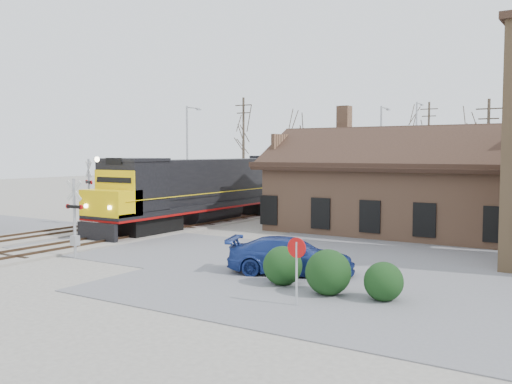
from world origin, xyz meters
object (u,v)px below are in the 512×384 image
at_px(locomotive_trailing, 335,177).
at_px(parked_car, 291,256).
at_px(locomotive_lead, 206,189).
at_px(depot, 394,192).

bearing_deg(locomotive_trailing, parked_car, -68.36).
bearing_deg(locomotive_lead, depot, 14.71).
relative_size(locomotive_lead, parked_car, 4.08).
bearing_deg(locomotive_lead, locomotive_trailing, 90.00).
height_order(locomotive_lead, parked_car, locomotive_lead).
bearing_deg(locomotive_trailing, locomotive_lead, -90.00).
xyz_separation_m(depot, parked_car, (0.62, -14.14, -1.68)).
xyz_separation_m(depot, locomotive_trailing, (-11.99, 17.62, -0.02)).
distance_m(locomotive_trailing, parked_car, 34.22).
relative_size(depot, locomotive_trailing, 0.74).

